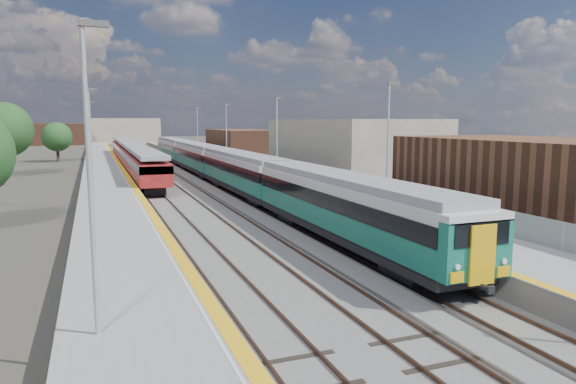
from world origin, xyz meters
TOP-DOWN VIEW (x-y plane):
  - ground at (0.00, 50.00)m, footprint 320.00×320.00m
  - ballast_bed at (-2.25, 52.50)m, footprint 10.50×155.00m
  - tracks at (-1.65, 54.18)m, footprint 8.96×160.00m
  - platform_right at (5.28, 52.49)m, footprint 4.70×155.00m
  - platform_left at (-9.05, 52.49)m, footprint 4.30×155.00m
  - buildings at (-18.12, 138.60)m, footprint 72.00×185.50m
  - green_train at (1.50, 45.83)m, footprint 2.72×75.70m
  - red_train at (-5.50, 63.18)m, footprint 2.65×53.91m
  - tree_b at (-19.28, 60.36)m, footprint 6.16×6.16m
  - tree_c at (-15.17, 81.70)m, footprint 4.49×4.49m
  - tree_d at (23.97, 64.06)m, footprint 4.32×4.32m

SIDE VIEW (x-z plane):
  - ground at x=0.00m, z-range 0.00..0.00m
  - ballast_bed at x=-2.25m, z-range 0.00..0.06m
  - tracks at x=-1.65m, z-range 0.02..0.19m
  - platform_left at x=-9.05m, z-range -3.74..4.78m
  - platform_right at x=5.28m, z-range -3.72..4.80m
  - red_train at x=-5.50m, z-range 0.31..3.66m
  - green_train at x=1.50m, z-range 0.61..3.60m
  - tree_d at x=23.97m, z-range 0.75..6.61m
  - tree_c at x=-15.17m, z-range 0.79..6.88m
  - tree_b at x=-19.28m, z-range 1.09..9.44m
  - buildings at x=-18.12m, z-range -9.30..30.70m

